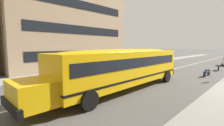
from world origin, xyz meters
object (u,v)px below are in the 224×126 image
object	(u,v)px
parked_car_dark_blue_under_tree	(160,59)
motorcycle_by_crossing	(207,72)
parked_car_maroon_end_of_row	(141,61)
motorcycle_near_kerb	(219,67)
school_bus	(122,66)

from	to	relation	value
parked_car_dark_blue_under_tree	motorcycle_by_crossing	distance (m)	12.27
parked_car_maroon_end_of_row	motorcycle_by_crossing	world-z (taller)	parked_car_maroon_end_of_row
parked_car_dark_blue_under_tree	motorcycle_by_crossing	bearing A→B (deg)	-134.74
parked_car_dark_blue_under_tree	motorcycle_near_kerb	size ratio (longest dim) A/B	2.00
school_bus	motorcycle_by_crossing	bearing A→B (deg)	162.55
parked_car_maroon_end_of_row	motorcycle_near_kerb	distance (m)	9.84
motorcycle_near_kerb	motorcycle_by_crossing	world-z (taller)	same
parked_car_maroon_end_of_row	school_bus	bearing A→B (deg)	-150.92
parked_car_dark_blue_under_tree	parked_car_maroon_end_of_row	bearing A→B (deg)	176.63
school_bus	parked_car_dark_blue_under_tree	world-z (taller)	school_bus
motorcycle_by_crossing	motorcycle_near_kerb	bearing A→B (deg)	-178.71
parked_car_maroon_end_of_row	motorcycle_by_crossing	size ratio (longest dim) A/B	1.97
motorcycle_near_kerb	motorcycle_by_crossing	xyz separation A→B (m)	(-5.50, 0.06, 0.00)
school_bus	parked_car_maroon_end_of_row	xyz separation A→B (m)	(11.78, 6.19, -0.84)
parked_car_maroon_end_of_row	motorcycle_near_kerb	size ratio (longest dim) A/B	1.98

